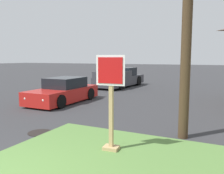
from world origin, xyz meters
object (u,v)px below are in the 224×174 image
manhole_cover (40,133)px  parked_sedan_red (64,92)px  pickup_truck_charcoal (120,79)px  stop_sign (111,105)px

manhole_cover → parked_sedan_red: bearing=119.0°
parked_sedan_red → pickup_truck_charcoal: 7.32m
pickup_truck_charcoal → manhole_cover: bearing=-77.9°
stop_sign → manhole_cover: 2.88m
parked_sedan_red → pickup_truck_charcoal: bearing=90.5°
stop_sign → manhole_cover: size_ratio=3.19×
stop_sign → parked_sedan_red: (-5.05, 4.84, -0.61)m
parked_sedan_red → manhole_cover: bearing=-61.0°
stop_sign → pickup_truck_charcoal: stop_sign is taller
manhole_cover → parked_sedan_red: size_ratio=0.17×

